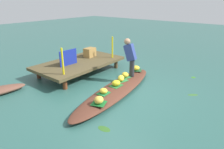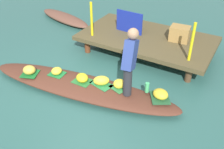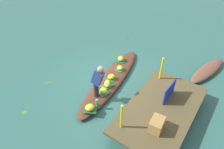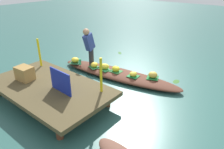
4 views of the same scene
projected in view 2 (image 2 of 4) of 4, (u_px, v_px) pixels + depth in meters
canal_water at (81, 90)px, 5.31m from camera, size 40.00×40.00×0.00m
dock_platform at (147, 39)px, 6.42m from camera, size 3.20×1.80×0.43m
vendor_boat at (80, 86)px, 5.25m from camera, size 4.14×1.34×0.20m
moored_boat at (65, 18)px, 8.23m from camera, size 2.18×1.02×0.22m
leaf_mat_0 at (30, 74)px, 5.44m from camera, size 0.42×0.43×0.01m
banana_bunch_0 at (29, 70)px, 5.39m from camera, size 0.34×0.33×0.18m
leaf_mat_1 at (101, 84)px, 5.12m from camera, size 0.48×0.35×0.01m
banana_bunch_1 at (101, 81)px, 5.07m from camera, size 0.37×0.34×0.18m
leaf_mat_2 at (82, 81)px, 5.21m from camera, size 0.37×0.30×0.01m
banana_bunch_2 at (82, 78)px, 5.16m from camera, size 0.33×0.31×0.17m
leaf_mat_3 at (57, 74)px, 5.44m from camera, size 0.33×0.29×0.01m
banana_bunch_3 at (57, 71)px, 5.40m from camera, size 0.24×0.25×0.14m
leaf_mat_4 at (160, 98)px, 4.78m from camera, size 0.49×0.51×0.01m
banana_bunch_4 at (161, 94)px, 4.74m from camera, size 0.36×0.33×0.17m
leaf_mat_5 at (119, 87)px, 5.05m from camera, size 0.40×0.38×0.01m
banana_bunch_5 at (119, 84)px, 5.00m from camera, size 0.28×0.29×0.17m
vendor_person at (130, 60)px, 4.55m from camera, size 0.23×0.45×1.24m
water_bottle at (147, 88)px, 4.88m from camera, size 0.08×0.08×0.20m
market_banner at (129, 22)px, 6.45m from camera, size 0.71×0.06×0.54m
railing_post_west at (92, 19)px, 6.22m from camera, size 0.06×0.06×0.83m
railing_post_east at (192, 42)px, 5.23m from camera, size 0.06×0.06×0.83m
produce_crate at (180, 34)px, 6.12m from camera, size 0.47×0.36×0.35m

